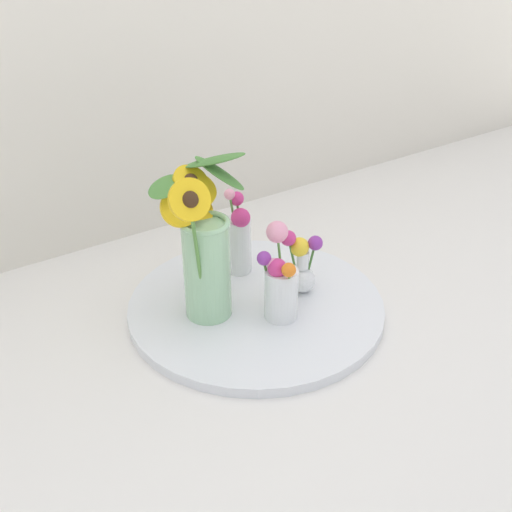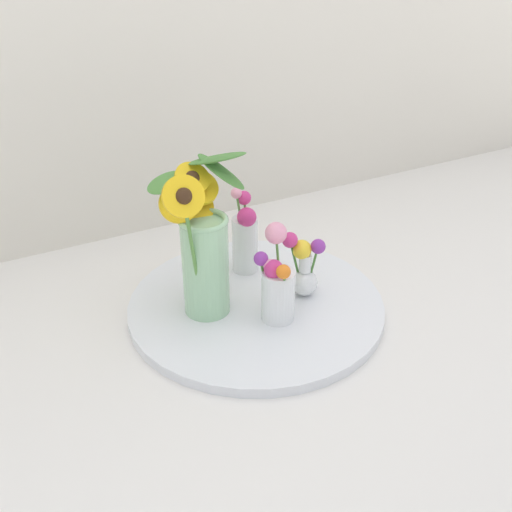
% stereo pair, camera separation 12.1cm
% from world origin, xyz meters
% --- Properties ---
extents(ground_plane, '(6.00, 6.00, 0.00)m').
position_xyz_m(ground_plane, '(0.00, 0.00, 0.00)').
color(ground_plane, silver).
extents(serving_tray, '(0.54, 0.54, 0.02)m').
position_xyz_m(serving_tray, '(0.01, 0.11, 0.01)').
color(serving_tray, silver).
rests_on(serving_tray, ground_plane).
extents(mason_jar_sunflowers, '(0.22, 0.19, 0.33)m').
position_xyz_m(mason_jar_sunflowers, '(-0.09, 0.14, 0.17)').
color(mason_jar_sunflowers, '#99CC9E').
rests_on(mason_jar_sunflowers, serving_tray).
extents(vase_small_center, '(0.08, 0.11, 0.20)m').
position_xyz_m(vase_small_center, '(0.02, 0.04, 0.10)').
color(vase_small_center, white).
rests_on(vase_small_center, serving_tray).
extents(vase_bulb_right, '(0.09, 0.06, 0.15)m').
position_xyz_m(vase_bulb_right, '(0.11, 0.08, 0.09)').
color(vase_bulb_right, white).
rests_on(vase_bulb_right, serving_tray).
extents(vase_small_back, '(0.06, 0.07, 0.21)m').
position_xyz_m(vase_small_back, '(0.05, 0.23, 0.11)').
color(vase_small_back, white).
rests_on(vase_small_back, serving_tray).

